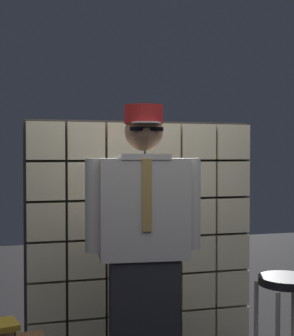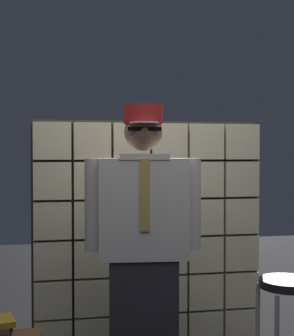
% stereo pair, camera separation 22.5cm
% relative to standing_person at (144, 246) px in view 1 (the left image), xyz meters
% --- Properties ---
extents(glass_block_wall, '(1.80, 0.10, 1.80)m').
position_rel_standing_person_xyz_m(glass_block_wall, '(0.19, 0.73, -0.07)').
color(glass_block_wall, beige).
rests_on(glass_block_wall, ground).
extents(standing_person, '(0.73, 0.33, 1.82)m').
position_rel_standing_person_xyz_m(standing_person, '(0.00, 0.00, 0.00)').
color(standing_person, '#28282D').
rests_on(standing_person, ground).
extents(bar_stool, '(0.34, 0.34, 0.77)m').
position_rel_standing_person_xyz_m(bar_stool, '(0.84, -0.26, -0.38)').
color(bar_stool, black).
rests_on(bar_stool, ground).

